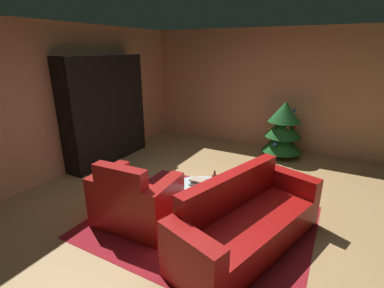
# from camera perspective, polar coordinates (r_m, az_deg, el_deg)

# --- Properties ---
(ground_plane) EXTENTS (7.84, 7.84, 0.00)m
(ground_plane) POSITION_cam_1_polar(r_m,az_deg,el_deg) (4.07, 3.80, -14.07)
(ground_plane) COLOR tan
(wall_back) EXTENTS (6.02, 0.06, 2.65)m
(wall_back) POSITION_cam_1_polar(r_m,az_deg,el_deg) (6.62, 16.29, 10.50)
(wall_back) COLOR tan
(wall_back) RESTS_ON ground
(wall_left) EXTENTS (0.06, 6.66, 2.65)m
(wall_left) POSITION_cam_1_polar(r_m,az_deg,el_deg) (5.44, -25.98, 7.64)
(wall_left) COLOR tan
(wall_left) RESTS_ON ground
(area_rug) EXTENTS (2.80, 2.31, 0.01)m
(area_rug) POSITION_cam_1_polar(r_m,az_deg,el_deg) (3.91, 1.85, -15.48)
(area_rug) COLOR maroon
(area_rug) RESTS_ON ground
(bookshelf_unit) EXTENTS (0.40, 1.89, 2.09)m
(bookshelf_unit) POSITION_cam_1_polar(r_m,az_deg,el_deg) (5.93, -16.31, 6.35)
(bookshelf_unit) COLOR black
(bookshelf_unit) RESTS_ON ground
(armchair_red) EXTENTS (1.08, 0.76, 0.92)m
(armchair_red) POSITION_cam_1_polar(r_m,az_deg,el_deg) (3.77, -11.56, -11.57)
(armchair_red) COLOR maroon
(armchair_red) RESTS_ON ground
(couch_red) EXTENTS (1.33, 2.18, 0.86)m
(couch_red) POSITION_cam_1_polar(r_m,az_deg,el_deg) (3.42, 11.07, -15.62)
(couch_red) COLOR maroon
(couch_red) RESTS_ON ground
(coffee_table) EXTENTS (0.72, 0.72, 0.43)m
(coffee_table) POSITION_cam_1_polar(r_m,az_deg,el_deg) (3.85, 1.62, -9.32)
(coffee_table) COLOR black
(coffee_table) RESTS_ON ground
(book_stack_on_table) EXTENTS (0.22, 0.18, 0.09)m
(book_stack_on_table) POSITION_cam_1_polar(r_m,az_deg,el_deg) (3.87, 1.20, -7.78)
(book_stack_on_table) COLOR #48854E
(book_stack_on_table) RESTS_ON coffee_table
(bottle_on_table) EXTENTS (0.07, 0.07, 0.24)m
(bottle_on_table) POSITION_cam_1_polar(r_m,az_deg,el_deg) (3.81, 4.61, -7.43)
(bottle_on_table) COLOR #5A2A20
(bottle_on_table) RESTS_ON coffee_table
(decorated_tree) EXTENTS (0.83, 0.83, 1.19)m
(decorated_tree) POSITION_cam_1_polar(r_m,az_deg,el_deg) (6.13, 18.13, 2.91)
(decorated_tree) COLOR brown
(decorated_tree) RESTS_ON ground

